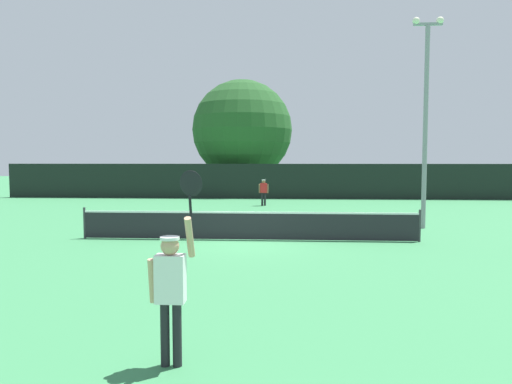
% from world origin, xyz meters
% --- Properties ---
extents(ground_plane, '(120.00, 120.00, 0.00)m').
position_xyz_m(ground_plane, '(0.00, 0.00, 0.00)').
color(ground_plane, '#387F4C').
extents(tennis_net, '(11.40, 0.08, 1.07)m').
position_xyz_m(tennis_net, '(0.00, 0.00, 0.51)').
color(tennis_net, '#232328').
rests_on(tennis_net, ground).
extents(perimeter_fence, '(37.47, 0.12, 2.44)m').
position_xyz_m(perimeter_fence, '(0.00, 16.90, 1.22)').
color(perimeter_fence, black).
rests_on(perimeter_fence, ground).
extents(player_serving, '(0.68, 0.40, 2.56)m').
position_xyz_m(player_serving, '(-0.25, -9.56, 1.13)').
color(player_serving, white).
rests_on(player_serving, ground).
extents(player_receiving, '(0.57, 0.23, 1.54)m').
position_xyz_m(player_receiving, '(-0.03, 11.82, 0.93)').
color(player_receiving, red).
rests_on(player_receiving, ground).
extents(tennis_ball, '(0.07, 0.07, 0.07)m').
position_xyz_m(tennis_ball, '(-1.63, -3.58, 0.03)').
color(tennis_ball, '#CCE033').
rests_on(tennis_ball, ground).
extents(light_pole, '(1.18, 0.28, 8.19)m').
position_xyz_m(light_pole, '(6.70, 3.14, 4.66)').
color(light_pole, gray).
rests_on(light_pole, ground).
extents(large_tree, '(7.85, 7.85, 9.00)m').
position_xyz_m(large_tree, '(-2.15, 21.15, 5.07)').
color(large_tree, brown).
rests_on(large_tree, ground).
extents(parked_car_near, '(2.22, 4.34, 1.69)m').
position_xyz_m(parked_car_near, '(-3.15, 25.59, 0.78)').
color(parked_car_near, black).
rests_on(parked_car_near, ground).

